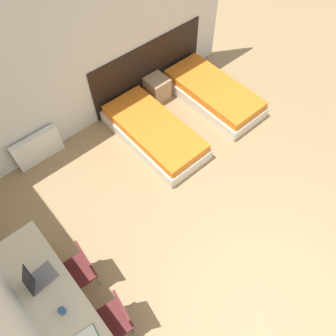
# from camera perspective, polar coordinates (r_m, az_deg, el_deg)

# --- Properties ---
(ground_plane) EXTENTS (20.00, 20.00, 0.00)m
(ground_plane) POSITION_cam_1_polar(r_m,az_deg,el_deg) (5.09, 19.92, -21.16)
(ground_plane) COLOR #9E7F56
(wall_back) EXTENTS (6.16, 0.05, 2.70)m
(wall_back) POSITION_cam_1_polar(r_m,az_deg,el_deg) (5.68, -14.34, 17.60)
(wall_back) COLOR silver
(wall_back) RESTS_ON ground_plane
(headboard_panel) EXTENTS (2.58, 0.03, 1.12)m
(headboard_panel) POSITION_cam_1_polar(r_m,az_deg,el_deg) (6.64, -3.39, 16.91)
(headboard_panel) COLOR black
(headboard_panel) RESTS_ON ground_plane
(bed_near_window) EXTENTS (0.96, 2.04, 0.38)m
(bed_near_window) POSITION_cam_1_polar(r_m,az_deg,el_deg) (5.97, -2.47, 6.24)
(bed_near_window) COLOR beige
(bed_near_window) RESTS_ON ground_plane
(bed_near_door) EXTENTS (0.96, 2.04, 0.38)m
(bed_near_door) POSITION_cam_1_polar(r_m,az_deg,el_deg) (6.72, 7.83, 12.74)
(bed_near_door) COLOR beige
(bed_near_door) RESTS_ON ground_plane
(nightstand) EXTENTS (0.40, 0.42, 0.46)m
(nightstand) POSITION_cam_1_polar(r_m,az_deg,el_deg) (6.71, -1.90, 13.75)
(nightstand) COLOR tan
(nightstand) RESTS_ON ground_plane
(radiator) EXTENTS (0.83, 0.12, 0.57)m
(radiator) POSITION_cam_1_polar(r_m,az_deg,el_deg) (6.03, -21.71, 3.25)
(radiator) COLOR silver
(radiator) RESTS_ON ground_plane
(desk) EXTENTS (0.59, 2.47, 0.76)m
(desk) POSITION_cam_1_polar(r_m,az_deg,el_deg) (4.35, -17.49, -23.06)
(desk) COLOR beige
(desk) RESTS_ON ground_plane
(chair_near_laptop) EXTENTS (0.45, 0.45, 0.87)m
(chair_near_laptop) POSITION_cam_1_polar(r_m,az_deg,el_deg) (4.57, -15.17, -16.56)
(chair_near_laptop) COLOR #511919
(chair_near_laptop) RESTS_ON ground_plane
(chair_near_notebook) EXTENTS (0.47, 0.47, 0.87)m
(chair_near_notebook) POSITION_cam_1_polar(r_m,az_deg,el_deg) (4.33, -9.20, -24.39)
(chair_near_notebook) COLOR #511919
(chair_near_notebook) RESTS_ON ground_plane
(laptop) EXTENTS (0.37, 0.27, 0.34)m
(laptop) POSITION_cam_1_polar(r_m,az_deg,el_deg) (4.33, -21.91, -17.49)
(laptop) COLOR slate
(laptop) RESTS_ON desk
(mug) EXTENTS (0.08, 0.08, 0.09)m
(mug) POSITION_cam_1_polar(r_m,az_deg,el_deg) (4.16, -17.96, -22.59)
(mug) COLOR #2D5184
(mug) RESTS_ON desk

